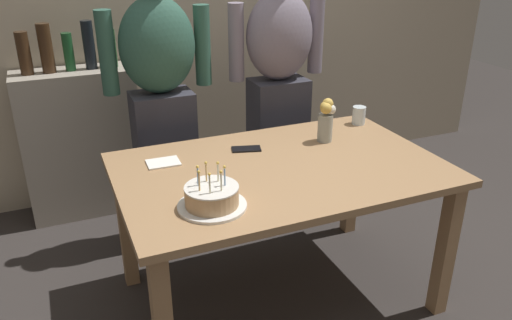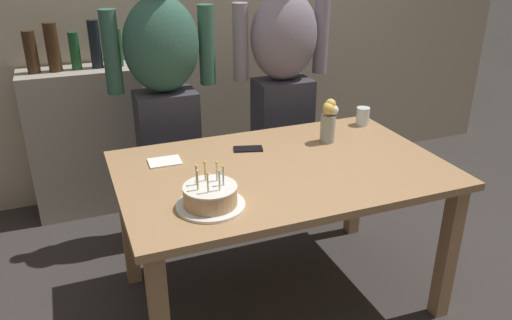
{
  "view_description": "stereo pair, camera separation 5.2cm",
  "coord_description": "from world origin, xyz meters",
  "views": [
    {
      "loc": [
        -0.94,
        -1.92,
        1.72
      ],
      "look_at": [
        -0.17,
        -0.1,
        0.84
      ],
      "focal_mm": 35.62,
      "sensor_mm": 36.0,
      "label": 1
    },
    {
      "loc": [
        -0.89,
        -1.94,
        1.72
      ],
      "look_at": [
        -0.17,
        -0.1,
        0.84
      ],
      "focal_mm": 35.62,
      "sensor_mm": 36.0,
      "label": 2
    }
  ],
  "objects": [
    {
      "name": "birthday_cake",
      "position": [
        -0.42,
        -0.24,
        0.78
      ],
      "size": [
        0.27,
        0.27,
        0.18
      ],
      "color": "white",
      "rests_on": "dining_table"
    },
    {
      "name": "shelf_cabinet",
      "position": [
        -0.79,
        1.33,
        0.5
      ],
      "size": [
        0.72,
        0.3,
        1.25
      ],
      "color": "#9E9384",
      "rests_on": "ground_plane"
    },
    {
      "name": "back_wall",
      "position": [
        0.0,
        1.55,
        1.3
      ],
      "size": [
        5.2,
        0.1,
        2.6
      ],
      "primitive_type": "cube",
      "color": "tan",
      "rests_on": "ground_plane"
    },
    {
      "name": "napkin_stack",
      "position": [
        -0.5,
        0.24,
        0.74
      ],
      "size": [
        0.15,
        0.12,
        0.01
      ],
      "primitive_type": "cube",
      "rotation": [
        0.0,
        0.0,
        -0.03
      ],
      "color": "white",
      "rests_on": "dining_table"
    },
    {
      "name": "ground_plane",
      "position": [
        0.0,
        0.0,
        0.0
      ],
      "size": [
        10.0,
        10.0,
        0.0
      ],
      "primitive_type": "plane",
      "color": "#332D2B"
    },
    {
      "name": "cell_phone",
      "position": [
        -0.07,
        0.24,
        0.74
      ],
      "size": [
        0.16,
        0.11,
        0.01
      ],
      "primitive_type": "cube",
      "rotation": [
        0.0,
        0.0,
        -0.27
      ],
      "color": "black",
      "rests_on": "dining_table"
    },
    {
      "name": "flower_vase",
      "position": [
        0.35,
        0.19,
        0.86
      ],
      "size": [
        0.09,
        0.08,
        0.23
      ],
      "color": "#999E93",
      "rests_on": "dining_table"
    },
    {
      "name": "person_woman_cardigan",
      "position": [
        0.36,
        0.79,
        0.87
      ],
      "size": [
        0.61,
        0.27,
        1.66
      ],
      "rotation": [
        0.0,
        0.0,
        3.14
      ],
      "color": "#33333D",
      "rests_on": "ground_plane"
    },
    {
      "name": "person_man_bearded",
      "position": [
        -0.36,
        0.79,
        0.87
      ],
      "size": [
        0.61,
        0.27,
        1.66
      ],
      "rotation": [
        0.0,
        0.0,
        3.14
      ],
      "color": "#33333D",
      "rests_on": "ground_plane"
    },
    {
      "name": "dining_table",
      "position": [
        0.0,
        0.0,
        0.64
      ],
      "size": [
        1.5,
        0.96,
        0.74
      ],
      "color": "#A37A51",
      "rests_on": "ground_plane"
    },
    {
      "name": "water_glass_near",
      "position": [
        0.65,
        0.35,
        0.79
      ],
      "size": [
        0.07,
        0.07,
        0.1
      ],
      "primitive_type": "cylinder",
      "color": "silver",
      "rests_on": "dining_table"
    }
  ]
}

